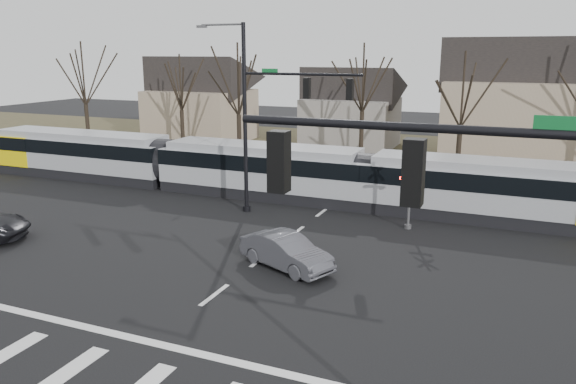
% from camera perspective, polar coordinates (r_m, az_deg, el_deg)
% --- Properties ---
extents(ground, '(140.00, 140.00, 0.00)m').
position_cam_1_polar(ground, '(19.68, -10.47, -12.47)').
color(ground, black).
extents(grass_verge, '(140.00, 28.00, 0.01)m').
position_cam_1_polar(grass_verge, '(48.42, 10.64, 3.47)').
color(grass_verge, '#38331E').
rests_on(grass_verge, ground).
extents(crosswalk, '(27.00, 2.60, 0.01)m').
position_cam_1_polar(crosswalk, '(16.93, -18.23, -17.68)').
color(crosswalk, silver).
rests_on(crosswalk, ground).
extents(stop_line, '(28.00, 0.35, 0.01)m').
position_cam_1_polar(stop_line, '(18.38, -13.63, -14.64)').
color(stop_line, silver).
rests_on(stop_line, ground).
extents(lane_dashes, '(0.18, 30.00, 0.01)m').
position_cam_1_polar(lane_dashes, '(33.31, 4.68, -1.13)').
color(lane_dashes, silver).
rests_on(lane_dashes, ground).
extents(rail_pair, '(90.00, 1.52, 0.06)m').
position_cam_1_polar(rail_pair, '(33.12, 4.57, -1.17)').
color(rail_pair, '#59595E').
rests_on(rail_pair, ground).
extents(tram, '(42.24, 3.14, 3.20)m').
position_cam_1_polar(tram, '(34.67, -2.90, 2.46)').
color(tram, gray).
rests_on(tram, ground).
extents(sedan, '(4.64, 5.40, 1.42)m').
position_cam_1_polar(sedan, '(23.27, -0.20, -6.05)').
color(sedan, '#4C4C53').
rests_on(sedan, ground).
extents(signal_pole_near_right, '(6.72, 0.44, 8.00)m').
position_cam_1_polar(signal_pole_near_right, '(9.29, 22.46, -9.54)').
color(signal_pole_near_right, black).
rests_on(signal_pole_near_right, ground).
extents(signal_pole_far, '(9.28, 0.44, 10.20)m').
position_cam_1_polar(signal_pole_far, '(29.91, -1.67, 8.28)').
color(signal_pole_far, black).
rests_on(signal_pole_far, ground).
extents(rail_crossing_signal, '(1.08, 0.36, 4.00)m').
position_cam_1_polar(rail_crossing_signal, '(28.64, 12.26, -0.05)').
color(rail_crossing_signal, '#59595B').
rests_on(rail_crossing_signal, ground).
extents(tree_row, '(59.20, 7.20, 10.00)m').
position_cam_1_polar(tree_row, '(41.52, 11.87, 8.65)').
color(tree_row, black).
rests_on(tree_row, ground).
extents(house_a, '(9.72, 8.64, 8.60)m').
position_cam_1_polar(house_a, '(57.22, -8.90, 9.65)').
color(house_a, gray).
rests_on(house_a, ground).
extents(house_b, '(8.64, 7.56, 7.65)m').
position_cam_1_polar(house_b, '(52.95, 6.44, 8.85)').
color(house_b, gray).
rests_on(house_b, ground).
extents(house_c, '(10.80, 8.64, 10.10)m').
position_cam_1_polar(house_c, '(47.72, 21.93, 8.89)').
color(house_c, gray).
rests_on(house_c, ground).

